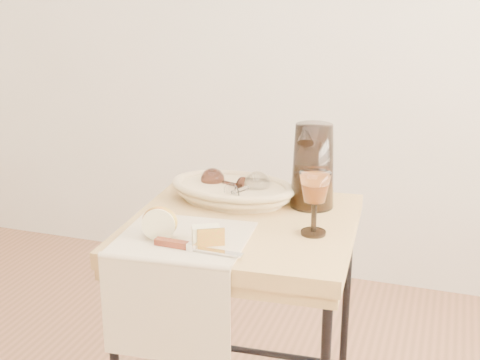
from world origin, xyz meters
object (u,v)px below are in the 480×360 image
at_px(bread_basket, 233,192).
at_px(goblet_lying_a, 225,183).
at_px(apple_half, 160,222).
at_px(table_knife, 194,247).
at_px(wine_goblet, 314,203).
at_px(pitcher, 313,166).
at_px(tea_towel, 183,238).
at_px(goblet_lying_b, 246,188).
at_px(side_table, 242,344).

distance_m(bread_basket, goblet_lying_a, 0.04).
bearing_deg(apple_half, table_knife, -38.38).
height_order(wine_goblet, table_knife, wine_goblet).
height_order(bread_basket, wine_goblet, wine_goblet).
bearing_deg(pitcher, bread_basket, 170.30).
bearing_deg(goblet_lying_a, pitcher, -160.00).
bearing_deg(wine_goblet, tea_towel, -155.23).
bearing_deg(wine_goblet, goblet_lying_a, 148.59).
distance_m(apple_half, table_knife, 0.12).
distance_m(bread_basket, goblet_lying_b, 0.06).
bearing_deg(pitcher, goblet_lying_b, 178.24).
bearing_deg(bread_basket, side_table, -56.22).
distance_m(goblet_lying_a, pitcher, 0.27).
height_order(goblet_lying_a, wine_goblet, wine_goblet).
relative_size(goblet_lying_b, table_knife, 0.57).
height_order(goblet_lying_a, pitcher, pitcher).
bearing_deg(apple_half, pitcher, 33.46).
height_order(tea_towel, goblet_lying_a, goblet_lying_a).
xyz_separation_m(apple_half, table_knife, (0.11, -0.04, -0.03)).
height_order(bread_basket, goblet_lying_a, goblet_lying_a).
distance_m(tea_towel, pitcher, 0.44).
bearing_deg(table_knife, side_table, 82.12).
distance_m(goblet_lying_a, table_knife, 0.39).
height_order(pitcher, table_knife, pitcher).
distance_m(side_table, pitcher, 0.55).
bearing_deg(goblet_lying_b, goblet_lying_a, 91.69).
bearing_deg(bread_basket, table_knife, -79.54).
distance_m(tea_towel, goblet_lying_b, 0.30).
bearing_deg(goblet_lying_b, bread_basket, 93.51).
bearing_deg(pitcher, wine_goblet, -93.32).
relative_size(side_table, wine_goblet, 4.55).
bearing_deg(tea_towel, apple_half, -165.87).
height_order(pitcher, wine_goblet, pitcher).
xyz_separation_m(wine_goblet, table_knife, (-0.24, -0.20, -0.07)).
distance_m(pitcher, table_knife, 0.46).
bearing_deg(bread_basket, goblet_lying_b, -16.77).
bearing_deg(apple_half, tea_towel, 2.63).
distance_m(bread_basket, wine_goblet, 0.33).
height_order(goblet_lying_b, table_knife, goblet_lying_b).
height_order(goblet_lying_a, table_knife, goblet_lying_a).
relative_size(pitcher, table_knife, 1.26).
distance_m(side_table, tea_towel, 0.43).
relative_size(wine_goblet, apple_half, 1.86).
xyz_separation_m(pitcher, wine_goblet, (0.05, -0.20, -0.04)).
distance_m(goblet_lying_b, pitcher, 0.20).
xyz_separation_m(goblet_lying_b, wine_goblet, (0.23, -0.15, 0.03)).
bearing_deg(apple_half, side_table, 34.62).
bearing_deg(bread_basket, tea_towel, -88.84).
xyz_separation_m(wine_goblet, apple_half, (-0.35, -0.16, -0.04)).
relative_size(goblet_lying_a, goblet_lying_b, 0.93).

